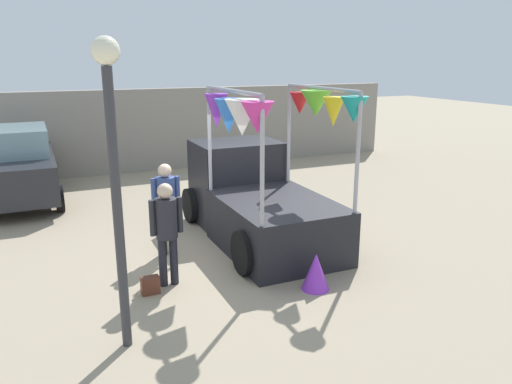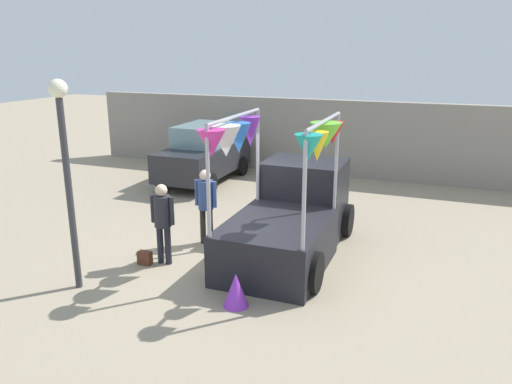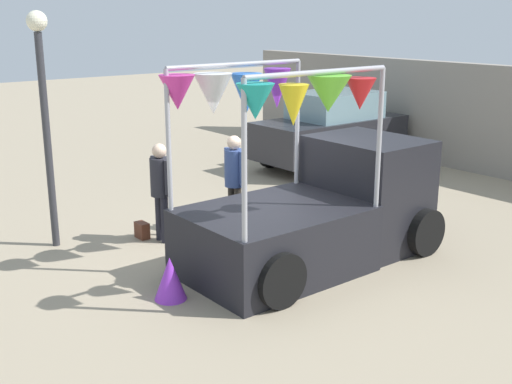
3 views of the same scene
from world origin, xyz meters
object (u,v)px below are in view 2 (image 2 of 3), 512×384
parked_car (204,153)px  person_customer (163,216)px  street_lamp (65,156)px  vendor_truck (291,211)px  folded_kite_bundle_violet (236,290)px  person_vendor (206,199)px  handbag (145,258)px

parked_car → person_customer: (2.20, -6.22, 0.08)m
parked_car → street_lamp: bearing=-80.7°
vendor_truck → folded_kite_bundle_violet: vendor_truck is taller
parked_car → person_customer: size_ratio=2.37×
parked_car → street_lamp: street_lamp is taller
person_vendor → street_lamp: (-1.26, -2.79, 1.44)m
parked_car → folded_kite_bundle_violet: bearing=-59.7°
folded_kite_bundle_violet → street_lamp: bearing=-172.6°
vendor_truck → street_lamp: (-3.15, -3.07, 1.57)m
folded_kite_bundle_violet → person_customer: bearing=151.9°
parked_car → person_vendor: parked_car is taller
parked_car → handbag: size_ratio=14.29×
parked_car → street_lamp: (1.27, -7.72, 1.54)m
vendor_truck → person_customer: bearing=-144.7°
handbag → street_lamp: bearing=-114.3°
parked_car → folded_kite_bundle_violet: size_ratio=6.67×
person_vendor → handbag: bearing=-114.2°
person_customer → folded_kite_bundle_violet: person_customer is taller
parked_car → handbag: 6.73m
vendor_truck → person_customer: vendor_truck is taller
person_vendor → person_customer: bearing=-104.0°
parked_car → person_customer: 6.60m
person_vendor → folded_kite_bundle_violet: (1.75, -2.40, -0.74)m
parked_car → street_lamp: 7.97m
person_vendor → street_lamp: bearing=-114.3°
parked_car → vendor_truck: bearing=-46.4°
parked_car → handbag: (1.85, -6.42, -0.80)m
person_vendor → street_lamp: street_lamp is taller
parked_car → person_vendor: (2.53, -4.93, 0.10)m
vendor_truck → street_lamp: bearing=-135.8°
folded_kite_bundle_violet → vendor_truck: bearing=86.9°
person_vendor → folded_kite_bundle_violet: 3.06m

